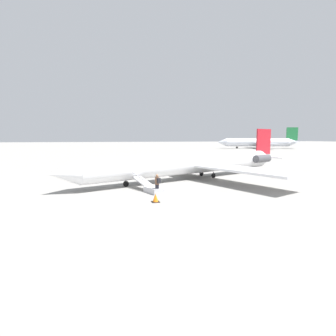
{
  "coord_description": "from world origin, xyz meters",
  "views": [
    {
      "loc": [
        10.5,
        28.95,
        4.82
      ],
      "look_at": [
        3.41,
        2.13,
        1.63
      ],
      "focal_mm": 28.0,
      "sensor_mm": 36.0,
      "label": 1
    }
  ],
  "objects_px": {
    "airplane_main": "(197,163)",
    "passenger": "(157,183)",
    "airplane_taxiing_distant": "(259,142)",
    "boarding_stairs": "(152,188)"
  },
  "relations": [
    {
      "from": "airplane_main",
      "to": "passenger",
      "type": "relative_size",
      "value": 17.6
    },
    {
      "from": "airplane_taxiing_distant",
      "to": "passenger",
      "type": "xyz_separation_m",
      "value": [
        66.53,
        84.41,
        -1.87
      ]
    },
    {
      "from": "airplane_main",
      "to": "airplane_taxiing_distant",
      "type": "relative_size",
      "value": 0.84
    },
    {
      "from": "airplane_main",
      "to": "boarding_stairs",
      "type": "bearing_deg",
      "value": 22.86
    },
    {
      "from": "airplane_taxiing_distant",
      "to": "boarding_stairs",
      "type": "distance_m",
      "value": 106.88
    },
    {
      "from": "airplane_main",
      "to": "airplane_taxiing_distant",
      "type": "height_order",
      "value": "airplane_taxiing_distant"
    },
    {
      "from": "airplane_main",
      "to": "airplane_taxiing_distant",
      "type": "xyz_separation_m",
      "value": [
        -59.95,
        -76.75,
        1.05
      ]
    },
    {
      "from": "boarding_stairs",
      "to": "passenger",
      "type": "xyz_separation_m",
      "value": [
        -0.3,
        1.04,
        0.64
      ]
    },
    {
      "from": "airplane_main",
      "to": "passenger",
      "type": "xyz_separation_m",
      "value": [
        6.58,
        7.66,
        -0.82
      ]
    },
    {
      "from": "airplane_taxiing_distant",
      "to": "passenger",
      "type": "bearing_deg",
      "value": 68.76
    }
  ]
}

